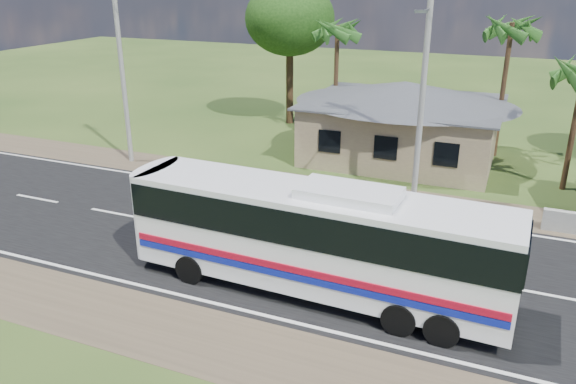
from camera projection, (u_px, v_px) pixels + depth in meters
name	position (u px, v px, depth m)	size (l,w,h in m)	color
ground	(303.00, 249.00, 21.70)	(120.00, 120.00, 0.00)	#244017
road	(303.00, 249.00, 21.70)	(120.00, 16.00, 0.03)	black
house	(403.00, 113.00, 31.56)	(12.40, 10.00, 5.00)	tan
utility_poles	(416.00, 77.00, 24.23)	(32.80, 2.22, 11.00)	#9E9E99
palm_mid	(511.00, 29.00, 30.28)	(2.80, 2.80, 8.20)	#47301E
palm_far	(337.00, 31.00, 34.46)	(2.80, 2.80, 7.70)	#47301E
tree_behind_house	(290.00, 19.00, 37.46)	(6.00, 6.00, 9.61)	#47301E
coach_bus	(317.00, 232.00, 18.00)	(12.57, 3.03, 3.88)	white
motorcycle	(396.00, 204.00, 24.67)	(0.67, 1.92, 1.01)	black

